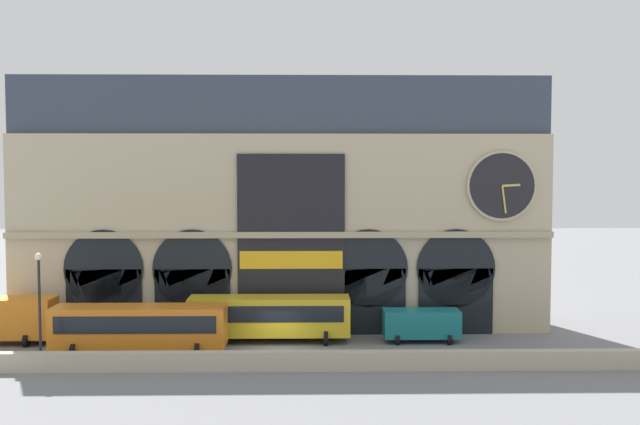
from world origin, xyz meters
name	(u,v)px	position (x,y,z in m)	size (l,w,h in m)	color
ground_plane	(278,352)	(0.00, 0.00, 0.00)	(200.00, 200.00, 0.00)	slate
quay_parapet_wall	(275,361)	(0.00, -4.41, 0.57)	(90.00, 0.70, 1.15)	#B2A891
station_building	(282,207)	(0.03, 7.64, 9.00)	(38.89, 5.68, 18.55)	#BCAD8C
box_truck_west	(0,319)	(-18.99, 2.71, 1.70)	(7.50, 2.91, 3.12)	#ADB2B7
bus_midwest	(139,327)	(-8.83, -0.40, 1.78)	(11.00, 3.25, 3.10)	orange
bus_center	(269,316)	(-0.71, 2.85, 1.78)	(11.00, 3.25, 3.10)	gold
van_mideast	(421,324)	(9.74, 2.69, 1.25)	(5.20, 2.48, 2.20)	#19727A
street_lamp_quayside	(39,295)	(-13.96, -3.61, 4.41)	(0.44, 0.44, 6.90)	black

